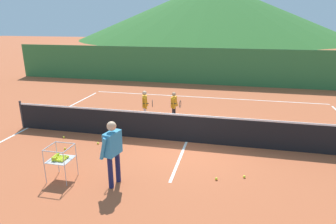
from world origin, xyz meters
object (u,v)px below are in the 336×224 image
object	(u,v)px
student_0	(145,104)
tennis_ball_7	(216,179)
instructor	(113,148)
ball_cart	(60,158)
tennis_net	(187,128)
tennis_ball_4	(244,177)
tennis_ball_3	(65,149)
tennis_ball_5	(64,137)
student_1	(174,104)
tennis_ball_2	(98,143)

from	to	relation	value
student_0	tennis_ball_7	bearing A→B (deg)	-51.74
tennis_ball_7	student_0	bearing A→B (deg)	128.26
instructor	ball_cart	xyz separation A→B (m)	(-1.43, -0.06, -0.41)
tennis_net	student_0	xyz separation A→B (m)	(-1.93, 1.64, 0.27)
tennis_net	tennis_ball_4	xyz separation A→B (m)	(1.84, -1.98, -0.47)
tennis_ball_3	tennis_ball_5	world-z (taller)	same
instructor	student_1	bearing A→B (deg)	84.38
student_0	tennis_ball_5	bearing A→B (deg)	-135.28
student_0	student_1	distance (m)	1.16
ball_cart	tennis_ball_3	distance (m)	1.93
tennis_ball_2	tennis_ball_3	size ratio (longest dim) A/B	1.00
ball_cart	tennis_ball_7	world-z (taller)	ball_cart
tennis_ball_2	ball_cart	bearing A→B (deg)	-88.10
tennis_ball_7	tennis_ball_4	bearing A→B (deg)	20.95
student_1	ball_cart	size ratio (longest dim) A/B	1.34
instructor	tennis_ball_7	bearing A→B (deg)	16.96
instructor	tennis_ball_7	size ratio (longest dim) A/B	24.40
student_0	tennis_ball_3	bearing A→B (deg)	-119.20
ball_cart	tennis_ball_5	world-z (taller)	ball_cart
tennis_net	ball_cart	distance (m)	4.12
tennis_ball_3	student_0	bearing A→B (deg)	60.80
ball_cart	student_0	bearing A→B (deg)	80.08
student_1	ball_cart	xyz separation A→B (m)	(-1.92, -5.05, -0.14)
student_0	tennis_ball_4	world-z (taller)	student_0
tennis_net	ball_cart	bearing A→B (deg)	-132.00
instructor	tennis_ball_3	bearing A→B (deg)	146.23
student_0	tennis_ball_5	xyz separation A→B (m)	(-2.27, -2.25, -0.74)
student_1	tennis_ball_7	world-z (taller)	student_1
tennis_net	tennis_ball_5	distance (m)	4.28
instructor	tennis_ball_5	size ratio (longest dim) A/B	24.40
tennis_ball_3	student_1	bearing A→B (deg)	50.63
instructor	student_1	xyz separation A→B (m)	(0.49, 5.00, -0.27)
student_1	tennis_ball_5	bearing A→B (deg)	-142.29
tennis_net	student_1	bearing A→B (deg)	112.67
ball_cart	tennis_ball_4	xyz separation A→B (m)	(4.59, 1.08, -0.55)
instructor	tennis_ball_4	xyz separation A→B (m)	(3.16, 1.02, -0.96)
instructor	student_0	bearing A→B (deg)	97.46
student_1	tennis_ball_5	world-z (taller)	student_1
tennis_ball_2	tennis_ball_5	world-z (taller)	same
tennis_ball_7	tennis_ball_5	bearing A→B (deg)	162.93
instructor	tennis_ball_7	xyz separation A→B (m)	(2.46, 0.75, -0.96)
tennis_net	tennis_ball_3	world-z (taller)	tennis_net
tennis_ball_2	tennis_ball_5	distance (m)	1.39
student_0	tennis_ball_2	distance (m)	2.72
student_0	tennis_ball_4	bearing A→B (deg)	-43.86
tennis_ball_2	tennis_ball_7	distance (m)	4.21
tennis_ball_2	tennis_ball_5	size ratio (longest dim) A/B	1.00
instructor	tennis_ball_2	distance (m)	2.82
student_0	tennis_ball_7	distance (m)	5.01
ball_cart	tennis_ball_4	world-z (taller)	ball_cart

